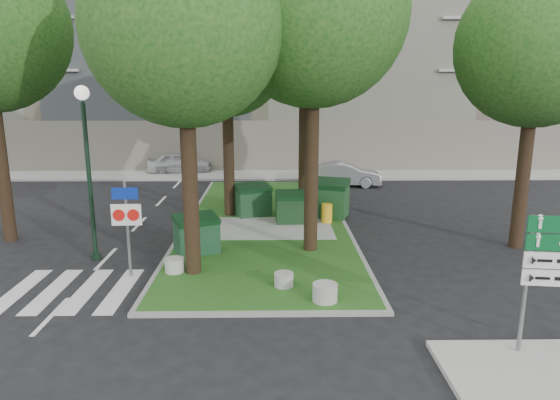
{
  "coord_description": "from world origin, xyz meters",
  "views": [
    {
      "loc": [
        0.79,
        -11.0,
        5.37
      ],
      "look_at": [
        0.99,
        3.51,
        2.0
      ],
      "focal_mm": 32.0,
      "sensor_mm": 36.0,
      "label": 1
    }
  ],
  "objects_px": {
    "street_lamp": "(87,153)",
    "car_silver": "(344,174)",
    "dumpster_b": "(253,200)",
    "tree_median_near_left": "(186,6)",
    "dumpster_a": "(197,234)",
    "car_white": "(179,163)",
    "bollard_right": "(325,292)",
    "bollard_mid": "(284,279)",
    "dumpster_c": "(293,207)",
    "tree_street_right": "(541,31)",
    "tree_median_far": "(307,15)",
    "bollard_left": "(175,265)",
    "tree_median_mid": "(228,41)",
    "traffic_sign_pole": "(127,216)",
    "litter_bin": "(327,213)",
    "dumpster_d": "(327,198)"
  },
  "relations": [
    {
      "from": "tree_median_mid",
      "to": "dumpster_d",
      "type": "distance_m",
      "value": 7.27
    },
    {
      "from": "traffic_sign_pole",
      "to": "litter_bin",
      "type": "bearing_deg",
      "value": 38.23
    },
    {
      "from": "tree_median_near_left",
      "to": "car_white",
      "type": "xyz_separation_m",
      "value": [
        -3.56,
        16.94,
        -6.65
      ]
    },
    {
      "from": "tree_median_mid",
      "to": "tree_street_right",
      "type": "relative_size",
      "value": 0.99
    },
    {
      "from": "tree_median_far",
      "to": "street_lamp",
      "type": "relative_size",
      "value": 2.23
    },
    {
      "from": "tree_median_mid",
      "to": "dumpster_a",
      "type": "xyz_separation_m",
      "value": [
        -0.74,
        -4.82,
        -6.26
      ]
    },
    {
      "from": "bollard_mid",
      "to": "tree_street_right",
      "type": "bearing_deg",
      "value": 24.21
    },
    {
      "from": "tree_median_far",
      "to": "tree_street_right",
      "type": "relative_size",
      "value": 1.18
    },
    {
      "from": "tree_median_far",
      "to": "litter_bin",
      "type": "relative_size",
      "value": 16.13
    },
    {
      "from": "dumpster_b",
      "to": "bollard_mid",
      "type": "bearing_deg",
      "value": -104.02
    },
    {
      "from": "dumpster_b",
      "to": "tree_median_near_left",
      "type": "bearing_deg",
      "value": -124.62
    },
    {
      "from": "tree_median_far",
      "to": "dumpster_d",
      "type": "distance_m",
      "value": 8.21
    },
    {
      "from": "litter_bin",
      "to": "dumpster_b",
      "type": "bearing_deg",
      "value": 158.03
    },
    {
      "from": "dumpster_a",
      "to": "car_silver",
      "type": "bearing_deg",
      "value": 35.92
    },
    {
      "from": "dumpster_b",
      "to": "car_white",
      "type": "bearing_deg",
      "value": 92.38
    },
    {
      "from": "traffic_sign_pole",
      "to": "dumpster_c",
      "type": "bearing_deg",
      "value": 45.5
    },
    {
      "from": "tree_median_mid",
      "to": "bollard_right",
      "type": "xyz_separation_m",
      "value": [
        2.98,
        -8.56,
        -6.64
      ]
    },
    {
      "from": "dumpster_b",
      "to": "car_white",
      "type": "distance_m",
      "value": 11.67
    },
    {
      "from": "bollard_mid",
      "to": "car_silver",
      "type": "height_order",
      "value": "car_silver"
    },
    {
      "from": "dumpster_a",
      "to": "tree_street_right",
      "type": "bearing_deg",
      "value": -20.51
    },
    {
      "from": "tree_median_far",
      "to": "car_silver",
      "type": "height_order",
      "value": "tree_median_far"
    },
    {
      "from": "tree_street_right",
      "to": "dumpster_c",
      "type": "xyz_separation_m",
      "value": [
        -7.54,
        2.74,
        -6.27
      ]
    },
    {
      "from": "dumpster_a",
      "to": "car_silver",
      "type": "relative_size",
      "value": 0.41
    },
    {
      "from": "bollard_right",
      "to": "bollard_mid",
      "type": "xyz_separation_m",
      "value": [
        -1.0,
        0.95,
        -0.04
      ]
    },
    {
      "from": "street_lamp",
      "to": "car_silver",
      "type": "height_order",
      "value": "street_lamp"
    },
    {
      "from": "traffic_sign_pole",
      "to": "car_white",
      "type": "xyz_separation_m",
      "value": [
        -1.67,
        16.98,
        -1.11
      ]
    },
    {
      "from": "car_white",
      "to": "traffic_sign_pole",
      "type": "bearing_deg",
      "value": 177.87
    },
    {
      "from": "bollard_left",
      "to": "street_lamp",
      "type": "distance_m",
      "value": 4.32
    },
    {
      "from": "tree_median_near_left",
      "to": "tree_median_mid",
      "type": "height_order",
      "value": "tree_median_near_left"
    },
    {
      "from": "tree_median_far",
      "to": "street_lamp",
      "type": "height_order",
      "value": "tree_median_far"
    },
    {
      "from": "dumpster_d",
      "to": "dumpster_a",
      "type": "bearing_deg",
      "value": -116.43
    },
    {
      "from": "tree_street_right",
      "to": "bollard_left",
      "type": "distance_m",
      "value": 13.21
    },
    {
      "from": "dumpster_c",
      "to": "bollard_left",
      "type": "xyz_separation_m",
      "value": [
        -3.59,
        -5.25,
        -0.39
      ]
    },
    {
      "from": "bollard_right",
      "to": "dumpster_c",
      "type": "bearing_deg",
      "value": 94.09
    },
    {
      "from": "tree_street_right",
      "to": "tree_median_far",
      "type": "bearing_deg",
      "value": 134.17
    },
    {
      "from": "dumpster_b",
      "to": "bollard_left",
      "type": "distance_m",
      "value": 6.69
    },
    {
      "from": "bollard_left",
      "to": "car_white",
      "type": "height_order",
      "value": "car_white"
    },
    {
      "from": "tree_median_mid",
      "to": "bollard_left",
      "type": "bearing_deg",
      "value": -99.85
    },
    {
      "from": "tree_street_right",
      "to": "bollard_right",
      "type": "height_order",
      "value": "tree_street_right"
    },
    {
      "from": "tree_street_right",
      "to": "traffic_sign_pole",
      "type": "bearing_deg",
      "value": -168.41
    },
    {
      "from": "dumpster_c",
      "to": "traffic_sign_pole",
      "type": "height_order",
      "value": "traffic_sign_pole"
    },
    {
      "from": "street_lamp",
      "to": "dumpster_c",
      "type": "bearing_deg",
      "value": 31.42
    },
    {
      "from": "dumpster_a",
      "to": "bollard_mid",
      "type": "relative_size",
      "value": 3.15
    },
    {
      "from": "tree_median_near_left",
      "to": "car_white",
      "type": "relative_size",
      "value": 2.69
    },
    {
      "from": "tree_street_right",
      "to": "bollard_mid",
      "type": "relative_size",
      "value": 19.59
    },
    {
      "from": "dumpster_c",
      "to": "bollard_left",
      "type": "distance_m",
      "value": 6.37
    },
    {
      "from": "litter_bin",
      "to": "car_silver",
      "type": "height_order",
      "value": "car_silver"
    },
    {
      "from": "street_lamp",
      "to": "tree_median_near_left",
      "type": "bearing_deg",
      "value": -22.14
    },
    {
      "from": "tree_median_near_left",
      "to": "dumpster_a",
      "type": "xyz_separation_m",
      "value": [
        -0.24,
        1.68,
        -6.6
      ]
    },
    {
      "from": "dumpster_a",
      "to": "car_silver",
      "type": "height_order",
      "value": "dumpster_a"
    }
  ]
}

